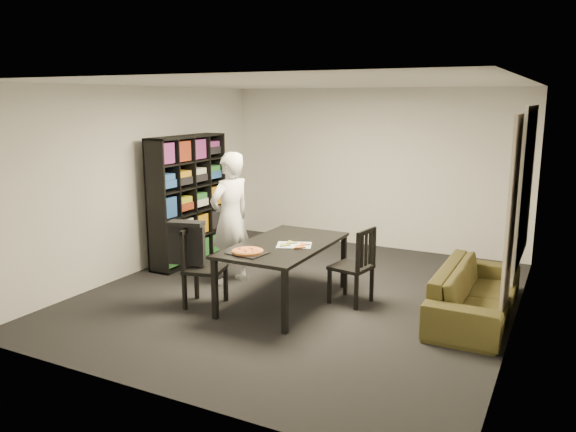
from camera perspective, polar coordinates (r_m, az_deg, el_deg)
The scene contains 16 objects.
room at distance 6.83m, azimuth 1.29°, elevation 2.33°, with size 5.01×5.51×2.61m.
window_pane at distance 6.74m, azimuth 23.08°, elevation 2.99°, with size 0.02×1.40×1.60m, color black.
window_frame at distance 6.74m, azimuth 23.03°, elevation 2.99°, with size 0.03×1.52×1.72m, color white.
curtain_left at distance 6.30m, azimuth 21.68°, elevation -0.71°, with size 0.03×0.70×2.25m, color #B8AB9D.
curtain_right at distance 7.32m, azimuth 22.51°, elevation 0.87°, with size 0.03×0.70×2.25m, color #B8AB9D.
bookshelf at distance 8.51m, azimuth -10.09°, elevation 1.66°, with size 0.35×1.50×1.90m, color black.
dining_table at distance 6.72m, azimuth -0.39°, elevation -3.35°, with size 0.98×1.76×0.73m.
chair_left at distance 6.75m, azimuth -9.18°, elevation -4.58°, with size 0.54×0.54×0.94m.
chair_right at distance 6.74m, azimuth 7.10°, elevation -4.58°, with size 0.50×0.50×0.93m.
draped_jacket at distance 6.73m, azimuth -10.27°, elevation -2.52°, with size 0.45×0.28×0.52m.
person at distance 7.43m, azimuth -5.87°, elevation -0.26°, with size 0.64×0.42×1.76m, color white.
baking_tray at distance 6.28m, azimuth -4.14°, elevation -3.77°, with size 0.40×0.32×0.01m, color black.
pepperoni_pizza at distance 6.28m, azimuth -4.11°, elevation -3.58°, with size 0.35×0.35×0.03m.
kitchen_towel at distance 6.61m, azimuth 0.63°, elevation -2.98°, with size 0.40×0.30×0.01m, color white.
pizza_slices at distance 6.59m, azimuth 0.61°, elevation -2.92°, with size 0.37×0.31×0.01m, color #CD7840, non-canonical shape.
sofa at distance 6.72m, azimuth 18.49°, elevation -7.37°, with size 1.97×0.77×0.58m, color #3D3618.
Camera 1 is at (2.93, -6.06, 2.42)m, focal length 35.00 mm.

